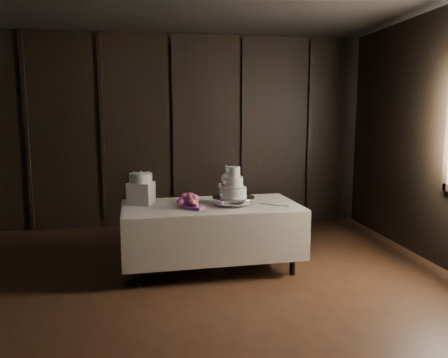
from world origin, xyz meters
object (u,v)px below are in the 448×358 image
small_cake (141,178)px  display_table (211,234)px  wedding_cake (232,185)px  bouquet (189,201)px  box_pedestal (141,193)px  cake_stand (233,201)px

small_cake → display_table: bearing=-10.5°
display_table → small_cake: (-0.78, 0.15, 0.64)m
wedding_cake → small_cake: bearing=170.9°
bouquet → small_cake: (-0.53, 0.26, 0.23)m
box_pedestal → bouquet: bearing=-26.2°
small_cake → box_pedestal: bearing=0.0°
bouquet → small_cake: size_ratio=1.57×
bouquet → box_pedestal: box_pedestal is taller
cake_stand → small_cake: (-1.03, 0.20, 0.26)m
display_table → wedding_cake: wedding_cake is taller
small_cake → bouquet: bearing=-26.2°
wedding_cake → box_pedestal: size_ratio=1.33×
wedding_cake → bouquet: bearing=-171.8°
display_table → small_cake: 1.02m
bouquet → box_pedestal: bearing=153.8°
box_pedestal → wedding_cake: bearing=-12.0°
cake_stand → wedding_cake: 0.18m
display_table → wedding_cake: size_ratio=5.93×
display_table → cake_stand: cake_stand is taller
wedding_cake → bouquet: 0.51m
display_table → wedding_cake: bearing=-20.7°
bouquet → box_pedestal: (-0.53, 0.26, 0.06)m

